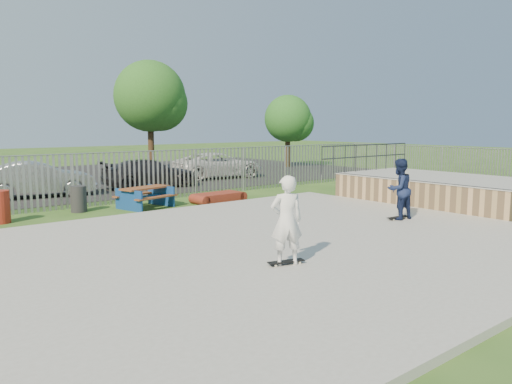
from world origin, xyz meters
TOP-DOWN VIEW (x-y plane):
  - ground at (0.00, 0.00)m, footprint 120.00×120.00m
  - concrete_slab at (0.00, 0.00)m, footprint 15.00×12.00m
  - quarter_pipe at (9.50, 1.04)m, footprint 5.50×7.05m
  - fence at (1.00, 4.59)m, footprint 26.04×16.02m
  - picnic_table at (0.48, 7.49)m, footprint 2.15×1.91m
  - funbox at (3.34, 6.90)m, footprint 1.91×1.03m
  - trash_bin_grey at (-1.74, 8.15)m, footprint 0.55×0.55m
  - parking_lot at (0.00, 19.00)m, footprint 40.00×18.00m
  - car_silver at (-1.80, 12.78)m, footprint 4.71×2.26m
  - car_dark at (3.39, 12.77)m, footprint 4.89×2.50m
  - car_white at (8.43, 14.30)m, footprint 5.43×2.95m
  - tree_mid at (7.85, 21.33)m, footprint 4.71×4.71m
  - tree_right at (16.51, 17.23)m, footprint 3.33×3.33m
  - skateboard_a at (5.17, -0.17)m, footprint 0.82×0.27m
  - skateboard_b at (-0.90, -1.72)m, footprint 0.82×0.40m
  - skater_navy at (5.17, -0.17)m, footprint 0.97×0.79m
  - skater_white at (-0.90, -1.72)m, footprint 0.81×0.70m

SIDE VIEW (x-z plane):
  - ground at x=0.00m, z-range 0.00..0.00m
  - parking_lot at x=0.00m, z-range 0.00..0.02m
  - concrete_slab at x=0.00m, z-range 0.00..0.15m
  - funbox at x=3.34m, z-range 0.00..0.37m
  - skateboard_a at x=5.17m, z-range 0.15..0.23m
  - skateboard_b at x=-0.90m, z-range 0.15..0.23m
  - picnic_table at x=0.48m, z-range 0.01..0.78m
  - trash_bin_grey at x=-1.74m, z-range 0.00..0.92m
  - quarter_pipe at x=9.50m, z-range -0.54..1.65m
  - car_dark at x=3.39m, z-range 0.02..1.38m
  - car_white at x=8.43m, z-range 0.02..1.47m
  - car_silver at x=-1.80m, z-range 0.02..1.51m
  - fence at x=1.00m, z-range 0.00..2.00m
  - skater_navy at x=5.17m, z-range 0.15..2.03m
  - skater_white at x=-0.90m, z-range 0.15..2.03m
  - tree_right at x=16.51m, z-range 0.88..6.02m
  - tree_mid at x=7.85m, z-range 1.26..8.52m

